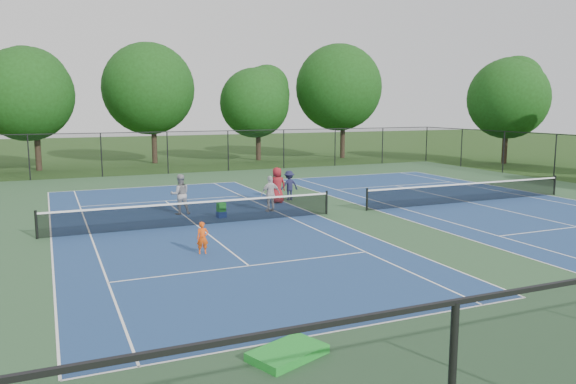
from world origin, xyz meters
name	(u,v)px	position (x,y,z in m)	size (l,w,h in m)	color
ground	(347,213)	(0.00, 0.00, 0.00)	(140.00, 140.00, 0.00)	#234716
court_pad	(347,212)	(0.00, 0.00, 0.00)	(36.00, 36.00, 0.01)	#325935
tennis_court_left	(197,223)	(-7.00, 0.00, 0.10)	(12.00, 23.83, 1.07)	navy
tennis_court_right	(468,200)	(7.00, 0.00, 0.10)	(12.00, 23.83, 1.07)	navy
perimeter_fence	(347,178)	(0.00, 0.00, 1.60)	(36.08, 36.08, 3.02)	black
tree_back_a	(34,89)	(-13.00, 24.00, 6.04)	(6.80, 6.80, 9.15)	#2D2116
tree_back_b	(152,84)	(-4.00, 26.00, 6.60)	(7.60, 7.60, 10.03)	#2D2116
tree_back_c	(258,98)	(5.00, 25.00, 5.48)	(6.00, 6.00, 8.40)	#2D2116
tree_back_d	(343,84)	(13.00, 24.00, 6.82)	(7.80, 7.80, 10.37)	#2D2116
tree_side_e	(508,94)	(23.00, 14.00, 5.81)	(6.60, 6.60, 8.87)	#2D2116
child_player	(203,238)	(-7.91, -4.43, 0.54)	(0.39, 0.26, 1.07)	#F04F10
instructor	(180,194)	(-7.06, 2.62, 0.91)	(0.88, 0.69, 1.81)	#949396
bystander_a	(271,194)	(-3.12, 1.59, 0.83)	(0.98, 0.41, 1.67)	silver
bystander_b	(289,185)	(-1.06, 4.18, 0.76)	(0.99, 0.57, 1.53)	#1B1B3B
bystander_c	(277,185)	(-1.96, 3.61, 0.90)	(0.88, 0.57, 1.80)	maroon
ball_crate	(221,215)	(-5.61, 1.13, 0.14)	(0.39, 0.29, 0.28)	navy
ball_hopper	(221,207)	(-5.61, 1.13, 0.47)	(0.34, 0.27, 0.39)	green
green_tarp	(288,353)	(-8.40, -12.61, 0.09)	(1.46, 0.90, 0.17)	green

